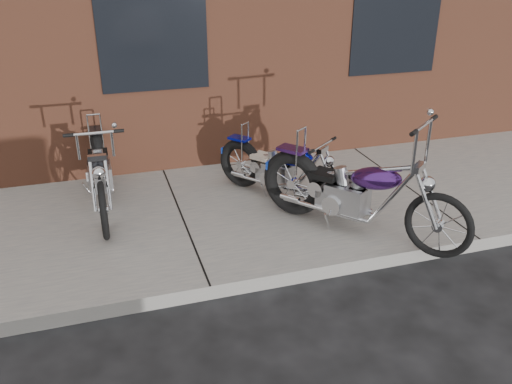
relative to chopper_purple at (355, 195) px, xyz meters
name	(u,v)px	position (x,y,z in m)	size (l,w,h in m)	color
ground	(211,300)	(-1.75, -0.58, -0.59)	(120.00, 120.00, 0.00)	black
sidewalk	(182,222)	(-1.75, 0.92, -0.52)	(22.00, 3.00, 0.15)	gray
chopper_purple	(355,195)	(0.00, 0.00, 0.00)	(1.59, 2.00, 1.37)	black
chopper_blue	(283,171)	(-0.44, 1.06, -0.08)	(1.32, 1.63, 0.87)	black
chopper_third	(100,175)	(-2.61, 1.52, -0.04)	(0.54, 2.23, 1.13)	black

